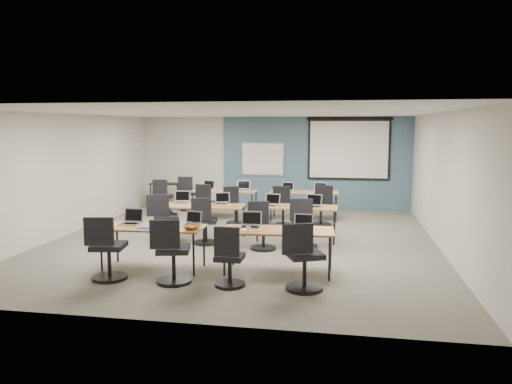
% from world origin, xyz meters
% --- Properties ---
extents(floor, '(8.00, 9.00, 0.02)m').
position_xyz_m(floor, '(0.00, 0.00, 0.00)').
color(floor, '#6B6354').
rests_on(floor, ground).
extents(ceiling, '(8.00, 9.00, 0.02)m').
position_xyz_m(ceiling, '(0.00, 0.00, 2.70)').
color(ceiling, white).
rests_on(ceiling, ground).
extents(wall_back, '(8.00, 0.04, 2.70)m').
position_xyz_m(wall_back, '(0.00, 4.50, 1.35)').
color(wall_back, beige).
rests_on(wall_back, ground).
extents(wall_front, '(8.00, 0.04, 2.70)m').
position_xyz_m(wall_front, '(0.00, -4.50, 1.35)').
color(wall_front, beige).
rests_on(wall_front, ground).
extents(wall_left, '(0.04, 9.00, 2.70)m').
position_xyz_m(wall_left, '(-4.00, 0.00, 1.35)').
color(wall_left, beige).
rests_on(wall_left, ground).
extents(wall_right, '(0.04, 9.00, 2.70)m').
position_xyz_m(wall_right, '(4.00, 0.00, 1.35)').
color(wall_right, beige).
rests_on(wall_right, ground).
extents(blue_accent_panel, '(5.50, 0.04, 2.70)m').
position_xyz_m(blue_accent_panel, '(1.25, 4.47, 1.35)').
color(blue_accent_panel, '#3D5977').
rests_on(blue_accent_panel, wall_back).
extents(whiteboard, '(1.28, 0.03, 0.98)m').
position_xyz_m(whiteboard, '(-0.30, 4.43, 1.45)').
color(whiteboard, '#AEAEAE').
rests_on(whiteboard, wall_back).
extents(projector_screen, '(2.40, 0.10, 1.82)m').
position_xyz_m(projector_screen, '(2.20, 4.41, 1.89)').
color(projector_screen, black).
rests_on(projector_screen, wall_back).
extents(training_table_front_left, '(1.73, 0.72, 0.73)m').
position_xyz_m(training_table_front_left, '(-1.08, -2.29, 0.68)').
color(training_table_front_left, brown).
rests_on(training_table_front_left, floor).
extents(training_table_front_right, '(1.81, 0.76, 0.73)m').
position_xyz_m(training_table_front_right, '(1.06, -2.16, 0.69)').
color(training_table_front_right, '#9E6C33').
rests_on(training_table_front_right, floor).
extents(training_table_mid_left, '(1.81, 0.75, 0.73)m').
position_xyz_m(training_table_mid_left, '(-0.91, 0.09, 0.69)').
color(training_table_mid_left, '#945D39').
rests_on(training_table_mid_left, floor).
extents(training_table_mid_right, '(1.73, 0.72, 0.73)m').
position_xyz_m(training_table_mid_right, '(1.11, 0.32, 0.68)').
color(training_table_mid_right, '#A66F2B').
rests_on(training_table_mid_right, floor).
extents(training_table_back_left, '(1.71, 0.71, 0.73)m').
position_xyz_m(training_table_back_left, '(-1.02, 2.59, 0.68)').
color(training_table_back_left, '#945A37').
rests_on(training_table_back_left, floor).
extents(training_table_back_right, '(1.77, 0.74, 0.73)m').
position_xyz_m(training_table_back_right, '(1.07, 2.73, 0.68)').
color(training_table_back_right, '#A7773C').
rests_on(training_table_back_right, floor).
extents(laptop_0, '(0.35, 0.30, 0.27)m').
position_xyz_m(laptop_0, '(-1.53, -2.13, 0.80)').
color(laptop_0, '#BCBCBE').
rests_on(laptop_0, training_table_front_left).
extents(mouse_0, '(0.08, 0.10, 0.03)m').
position_xyz_m(mouse_0, '(-1.17, -2.36, 0.74)').
color(mouse_0, white).
rests_on(mouse_0, training_table_front_left).
extents(task_chair_0, '(0.56, 0.56, 1.04)m').
position_xyz_m(task_chair_0, '(-1.56, -3.04, 0.43)').
color(task_chair_0, black).
rests_on(task_chair_0, floor).
extents(laptop_1, '(0.30, 0.26, 0.23)m').
position_xyz_m(laptop_1, '(-0.46, -2.04, 0.79)').
color(laptop_1, '#AEAEBA').
rests_on(laptop_1, training_table_front_left).
extents(mouse_1, '(0.07, 0.10, 0.04)m').
position_xyz_m(mouse_1, '(-0.39, -2.31, 0.74)').
color(mouse_1, white).
rests_on(mouse_1, training_table_front_left).
extents(task_chair_1, '(0.55, 0.55, 1.03)m').
position_xyz_m(task_chair_1, '(-0.49, -3.03, 0.43)').
color(task_chair_1, black).
rests_on(task_chair_1, floor).
extents(laptop_2, '(0.34, 0.29, 0.26)m').
position_xyz_m(laptop_2, '(0.57, -2.05, 0.79)').
color(laptop_2, '#BCBCC1').
rests_on(laptop_2, training_table_front_right).
extents(mouse_2, '(0.08, 0.11, 0.03)m').
position_xyz_m(mouse_2, '(0.76, -2.33, 0.74)').
color(mouse_2, white).
rests_on(mouse_2, training_table_front_right).
extents(task_chair_2, '(0.47, 0.47, 0.95)m').
position_xyz_m(task_chair_2, '(0.42, -3.04, 0.39)').
color(task_chair_2, black).
rests_on(task_chair_2, floor).
extents(laptop_3, '(0.32, 0.27, 0.24)m').
position_xyz_m(laptop_3, '(1.45, -2.04, 0.79)').
color(laptop_3, '#B9B9B9').
rests_on(laptop_3, training_table_front_right).
extents(mouse_3, '(0.07, 0.10, 0.04)m').
position_xyz_m(mouse_3, '(1.58, -2.22, 0.74)').
color(mouse_3, white).
rests_on(mouse_3, training_table_front_right).
extents(task_chair_3, '(0.60, 0.56, 1.04)m').
position_xyz_m(task_chair_3, '(1.53, -3.01, 0.43)').
color(task_chair_3, black).
rests_on(task_chair_3, floor).
extents(laptop_4, '(0.34, 0.29, 0.26)m').
position_xyz_m(laptop_4, '(-1.48, 0.38, 0.79)').
color(laptop_4, '#B3B3C2').
rests_on(laptop_4, training_table_mid_left).
extents(mouse_4, '(0.07, 0.10, 0.04)m').
position_xyz_m(mouse_4, '(-1.17, 0.14, 0.74)').
color(mouse_4, white).
rests_on(mouse_4, training_table_mid_left).
extents(task_chair_4, '(0.60, 0.56, 1.04)m').
position_xyz_m(task_chair_4, '(-1.58, -0.45, 0.43)').
color(task_chair_4, black).
rests_on(task_chair_4, floor).
extents(laptop_5, '(0.32, 0.27, 0.25)m').
position_xyz_m(laptop_5, '(-0.54, 0.36, 0.79)').
color(laptop_5, '#B0AFBA').
rests_on(laptop_5, training_table_mid_left).
extents(mouse_5, '(0.07, 0.10, 0.03)m').
position_xyz_m(mouse_5, '(-0.31, 0.10, 0.74)').
color(mouse_5, white).
rests_on(mouse_5, training_table_mid_left).
extents(task_chair_5, '(0.50, 0.50, 0.98)m').
position_xyz_m(task_chair_5, '(-0.70, -0.43, 0.41)').
color(task_chair_5, black).
rests_on(task_chair_5, floor).
extents(laptop_6, '(0.33, 0.28, 0.25)m').
position_xyz_m(laptop_6, '(0.59, 0.30, 0.79)').
color(laptop_6, '#B7B7B8').
rests_on(laptop_6, training_table_mid_right).
extents(mouse_6, '(0.08, 0.11, 0.04)m').
position_xyz_m(mouse_6, '(0.69, 0.17, 0.74)').
color(mouse_6, white).
rests_on(mouse_6, training_table_mid_right).
extents(task_chair_6, '(0.53, 0.51, 0.99)m').
position_xyz_m(task_chair_6, '(0.53, -0.69, 0.41)').
color(task_chair_6, black).
rests_on(task_chair_6, floor).
extents(laptop_7, '(0.34, 0.29, 0.26)m').
position_xyz_m(laptop_7, '(1.48, 0.32, 0.79)').
color(laptop_7, silver).
rests_on(laptop_7, training_table_mid_right).
extents(mouse_7, '(0.09, 0.11, 0.04)m').
position_xyz_m(mouse_7, '(1.72, 0.07, 0.74)').
color(mouse_7, white).
rests_on(mouse_7, training_table_mid_right).
extents(task_chair_7, '(0.55, 0.55, 1.03)m').
position_xyz_m(task_chair_7, '(1.32, -0.43, 0.43)').
color(task_chair_7, black).
rests_on(task_chair_7, floor).
extents(laptop_8, '(0.34, 0.29, 0.25)m').
position_xyz_m(laptop_8, '(-1.48, 2.64, 0.79)').
color(laptop_8, '#B8B8BE').
rests_on(laptop_8, training_table_back_left).
extents(mouse_8, '(0.07, 0.10, 0.03)m').
position_xyz_m(mouse_8, '(-1.27, 2.43, 0.74)').
color(mouse_8, white).
rests_on(mouse_8, training_table_back_left).
extents(task_chair_8, '(0.50, 0.50, 0.98)m').
position_xyz_m(task_chair_8, '(-1.39, 1.94, 0.40)').
color(task_chair_8, black).
rests_on(task_chair_8, floor).
extents(laptop_9, '(0.34, 0.29, 0.26)m').
position_xyz_m(laptop_9, '(-0.56, 2.76, 0.79)').
color(laptop_9, '#B6B6B9').
rests_on(laptop_9, training_table_back_left).
extents(mouse_9, '(0.07, 0.10, 0.03)m').
position_xyz_m(mouse_9, '(-0.41, 2.46, 0.74)').
color(mouse_9, white).
rests_on(mouse_9, training_table_back_left).
extents(task_chair_9, '(0.50, 0.47, 0.96)m').
position_xyz_m(task_chair_9, '(-0.58, 1.78, 0.39)').
color(task_chair_9, black).
rests_on(task_chair_9, floor).
extents(laptop_10, '(0.31, 0.26, 0.23)m').
position_xyz_m(laptop_10, '(0.63, 2.76, 0.79)').
color(laptop_10, '#A9A9AC').
rests_on(laptop_10, training_table_back_right).
extents(mouse_10, '(0.08, 0.10, 0.03)m').
position_xyz_m(mouse_10, '(0.84, 2.43, 0.74)').
color(mouse_10, white).
rests_on(mouse_10, training_table_back_right).
extents(task_chair_10, '(0.52, 0.52, 1.00)m').
position_xyz_m(task_chair_10, '(0.64, 1.75, 0.41)').
color(task_chair_10, black).
rests_on(task_chair_10, floor).
extents(laptop_11, '(0.32, 0.28, 0.25)m').
position_xyz_m(laptop_11, '(1.49, 2.73, 0.79)').
color(laptop_11, silver).
rests_on(laptop_11, training_table_back_right).
extents(mouse_11, '(0.06, 0.10, 0.03)m').
position_xyz_m(mouse_11, '(1.70, 2.42, 0.74)').
color(mouse_11, white).
rests_on(mouse_11, training_table_back_right).
extents(task_chair_11, '(0.57, 0.55, 1.02)m').
position_xyz_m(task_chair_11, '(1.57, 1.95, 0.42)').
color(task_chair_11, black).
rests_on(task_chair_11, floor).
extents(blue_mousepad, '(0.30, 0.28, 0.01)m').
position_xyz_m(blue_mousepad, '(-1.15, -2.43, 0.73)').
color(blue_mousepad, navy).
rests_on(blue_mousepad, training_table_front_left).
extents(snack_bowl, '(0.39, 0.39, 0.08)m').
position_xyz_m(snack_bowl, '(-0.36, -2.40, 0.77)').
color(snack_bowl, brown).
rests_on(snack_bowl, training_table_front_left).
extents(snack_plate, '(0.22, 0.22, 0.01)m').
position_xyz_m(snack_plate, '(0.54, -2.30, 0.74)').
color(snack_plate, white).
rests_on(snack_plate, training_table_front_right).
extents(coffee_cup, '(0.08, 0.08, 0.06)m').
position_xyz_m(coffee_cup, '(0.60, -2.43, 0.77)').
color(coffee_cup, silver).
rests_on(coffee_cup, snack_plate).
extents(utility_table, '(0.95, 0.53, 0.75)m').
position_xyz_m(utility_table, '(-3.10, 3.82, 0.66)').
color(utility_table, black).
rests_on(utility_table, floor).
extents(spare_chair_a, '(0.51, 0.51, 0.99)m').
position_xyz_m(spare_chair_a, '(-2.36, 3.56, 0.41)').
color(spare_chair_a, black).
rests_on(spare_chair_a, floor).
extents(spare_chair_b, '(0.49, 0.49, 0.98)m').
position_xyz_m(spare_chair_b, '(-2.86, 2.87, 0.40)').
color(spare_chair_b, black).
rests_on(spare_chair_b, floor).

